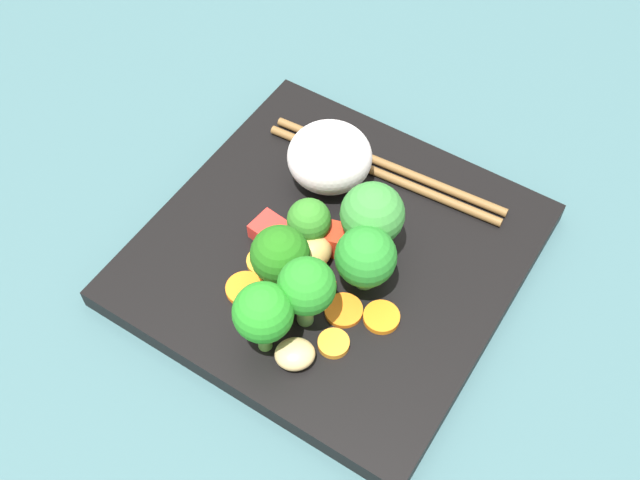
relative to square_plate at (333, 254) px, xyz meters
The scene contains 21 objects.
ground_plane 1.93cm from the square_plate, ahead, with size 110.00×110.00×2.00cm, color #385B60.
square_plate is the anchor object (origin of this frame).
rice_mound 7.97cm from the square_plate, 31.78° to the left, with size 7.00×6.52×5.84cm, color white.
broccoli_floret_0 5.78cm from the square_plate, 59.26° to the right, with size 4.95×4.95×6.83cm.
broccoli_floret_1 4.25cm from the square_plate, 106.29° to the left, with size 3.45×3.45×4.75cm.
broccoli_floret_2 11.16cm from the square_plate, behind, with size 4.35×4.35×6.56cm.
broccoli_floret_3 8.74cm from the square_plate, 166.64° to the right, with size 4.23×4.23×6.76cm.
broccoli_floret_4 6.56cm from the square_plate, 157.93° to the left, with size 4.51×4.51×5.73cm.
broccoli_floret_5 6.27cm from the square_plate, 116.65° to the right, with size 4.63×4.63×6.22cm.
carrot_slice_0 4.18cm from the square_plate, 165.69° to the right, with size 2.64×2.64×0.62cm, color orange.
carrot_slice_1 5.70cm from the square_plate, 135.38° to the left, with size 2.79×2.79×0.43cm, color orange.
carrot_slice_2 6.08cm from the square_plate, 142.74° to the right, with size 2.91×2.91×0.41cm, color orange.
carrot_slice_3 7.55cm from the square_plate, 121.46° to the right, with size 2.76×2.76×0.50cm, color orange.
carrot_slice_4 7.95cm from the square_plate, 150.77° to the left, with size 2.99×2.99×0.45cm, color orange.
carrot_slice_5 8.84cm from the square_plate, 150.21° to the right, with size 2.34×2.34×0.54cm, color orange.
pepper_chunk_0 7.93cm from the square_plate, behind, with size 2.18×2.06×2.00cm, color red.
pepper_chunk_1 5.34cm from the square_plate, 107.39° to the left, with size 2.84×2.44×1.44cm, color red.
pepper_chunk_2 2.09cm from the square_plate, 140.57° to the right, with size 2.11×2.21×2.22cm, color red.
chicken_piece_0 3.22cm from the square_plate, 162.81° to the left, with size 3.41×2.65×2.72cm, color tan.
chicken_piece_2 10.46cm from the square_plate, 165.87° to the right, with size 2.94×2.58×1.66cm, color tan.
chopstick_pair 9.15cm from the square_plate, ahead, with size 2.30×21.63×0.73cm.
Camera 1 is at (-31.31, -16.87, 52.32)cm, focal length 43.50 mm.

